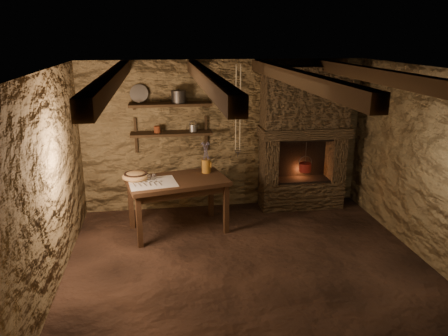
{
  "coord_description": "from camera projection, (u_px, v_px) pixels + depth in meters",
  "views": [
    {
      "loc": [
        -1.02,
        -4.8,
        2.78
      ],
      "look_at": [
        -0.17,
        0.9,
        1.0
      ],
      "focal_mm": 35.0,
      "sensor_mm": 36.0,
      "label": 1
    }
  ],
  "objects": [
    {
      "name": "linen_cloth",
      "position": [
        153.0,
        183.0,
        6.04
      ],
      "size": [
        0.71,
        0.61,
        0.01
      ],
      "primitive_type": "cube",
      "rotation": [
        0.0,
        0.0,
        0.16
      ],
      "color": "beige",
      "rests_on": "work_table"
    },
    {
      "name": "pewter_cutlery_row",
      "position": [
        153.0,
        183.0,
        6.02
      ],
      "size": [
        0.56,
        0.29,
        0.01
      ],
      "primitive_type": null,
      "rotation": [
        0.0,
        0.0,
        0.16
      ],
      "color": "#9C988E",
      "rests_on": "linen_cloth"
    },
    {
      "name": "red_pot",
      "position": [
        305.0,
        167.0,
        7.1
      ],
      "size": [
        0.25,
        0.25,
        0.54
      ],
      "rotation": [
        0.0,
        0.0,
        0.29
      ],
      "color": "maroon",
      "rests_on": "hearth"
    },
    {
      "name": "left_wall",
      "position": [
        50.0,
        182.0,
        4.83
      ],
      "size": [
        0.04,
        4.0,
        2.4
      ],
      "primitive_type": "cube",
      "color": "#4A3923",
      "rests_on": "floor"
    },
    {
      "name": "front_wall",
      "position": [
        303.0,
        254.0,
        3.26
      ],
      "size": [
        4.5,
        0.04,
        2.4
      ],
      "primitive_type": "cube",
      "color": "#4A3923",
      "rests_on": "floor"
    },
    {
      "name": "rusty_tin",
      "position": [
        157.0,
        129.0,
        6.69
      ],
      "size": [
        0.13,
        0.13,
        0.1
      ],
      "primitive_type": "cylinder",
      "rotation": [
        0.0,
        0.0,
        0.35
      ],
      "color": "#622713",
      "rests_on": "shelf_lower"
    },
    {
      "name": "hanging_ropes",
      "position": [
        238.0,
        108.0,
        5.97
      ],
      "size": [
        0.08,
        0.08,
        1.2
      ],
      "primitive_type": null,
      "color": "#C1B188",
      "rests_on": "ceiling"
    },
    {
      "name": "wooden_bowl",
      "position": [
        136.0,
        176.0,
        6.19
      ],
      "size": [
        0.48,
        0.48,
        0.14
      ],
      "primitive_type": "ellipsoid",
      "rotation": [
        0.0,
        0.0,
        0.29
      ],
      "color": "#9B7343",
      "rests_on": "work_table"
    },
    {
      "name": "right_wall",
      "position": [
        425.0,
        165.0,
        5.46
      ],
      "size": [
        0.04,
        4.0,
        2.4
      ],
      "primitive_type": "cube",
      "color": "#4A3923",
      "rests_on": "floor"
    },
    {
      "name": "work_table",
      "position": [
        178.0,
        203.0,
        6.31
      ],
      "size": [
        1.53,
        1.08,
        0.79
      ],
      "rotation": [
        0.0,
        0.0,
        0.22
      ],
      "color": "black",
      "rests_on": "floor"
    },
    {
      "name": "beam_mid_left",
      "position": [
        206.0,
        78.0,
        4.75
      ],
      "size": [
        0.14,
        3.95,
        0.16
      ],
      "primitive_type": "cube",
      "color": "black",
      "rests_on": "ceiling"
    },
    {
      "name": "stoneware_jug",
      "position": [
        206.0,
        160.0,
        6.45
      ],
      "size": [
        0.17,
        0.17,
        0.47
      ],
      "rotation": [
        0.0,
        0.0,
        -0.4
      ],
      "color": "#A3681F",
      "rests_on": "work_table"
    },
    {
      "name": "hearth",
      "position": [
        303.0,
        135.0,
        6.99
      ],
      "size": [
        1.43,
        0.51,
        2.3
      ],
      "color": "#3B2C1D",
      "rests_on": "floor"
    },
    {
      "name": "shelf_lower",
      "position": [
        171.0,
        133.0,
        6.74
      ],
      "size": [
        1.25,
        0.3,
        0.04
      ],
      "primitive_type": "cube",
      "color": "black",
      "rests_on": "back_wall"
    },
    {
      "name": "beam_far_left",
      "position": [
        112.0,
        80.0,
        4.61
      ],
      "size": [
        0.14,
        3.95,
        0.16
      ],
      "primitive_type": "cube",
      "color": "black",
      "rests_on": "ceiling"
    },
    {
      "name": "ceiling",
      "position": [
        251.0,
        69.0,
        4.79
      ],
      "size": [
        4.5,
        4.0,
        0.04
      ],
      "primitive_type": "cube",
      "color": "black",
      "rests_on": "back_wall"
    },
    {
      "name": "beam_far_right",
      "position": [
        378.0,
        76.0,
        5.03
      ],
      "size": [
        0.14,
        3.95,
        0.16
      ],
      "primitive_type": "cube",
      "color": "black",
      "rests_on": "ceiling"
    },
    {
      "name": "small_kettle",
      "position": [
        193.0,
        128.0,
        6.76
      ],
      "size": [
        0.18,
        0.15,
        0.17
      ],
      "primitive_type": null,
      "rotation": [
        0.0,
        0.0,
        0.23
      ],
      "color": "#A0A09B",
      "rests_on": "shelf_lower"
    },
    {
      "name": "drinking_glasses",
      "position": [
        154.0,
        177.0,
        6.15
      ],
      "size": [
        0.21,
        0.06,
        0.08
      ],
      "primitive_type": null,
      "color": "white",
      "rests_on": "linen_cloth"
    },
    {
      "name": "iron_stockpot",
      "position": [
        179.0,
        97.0,
        6.59
      ],
      "size": [
        0.27,
        0.27,
        0.17
      ],
      "primitive_type": "cylinder",
      "rotation": [
        0.0,
        0.0,
        -0.25
      ],
      "color": "#2C2927",
      "rests_on": "shelf_upper"
    },
    {
      "name": "floor",
      "position": [
        248.0,
        264.0,
        5.5
      ],
      "size": [
        4.5,
        4.5,
        0.0
      ],
      "primitive_type": "plane",
      "color": "black",
      "rests_on": "ground"
    },
    {
      "name": "back_wall",
      "position": [
        224.0,
        136.0,
        7.04
      ],
      "size": [
        4.5,
        0.04,
        2.4
      ],
      "primitive_type": "cube",
      "color": "#4A3923",
      "rests_on": "floor"
    },
    {
      "name": "shelf_upper",
      "position": [
        170.0,
        104.0,
        6.6
      ],
      "size": [
        1.25,
        0.3,
        0.04
      ],
      "primitive_type": "cube",
      "color": "black",
      "rests_on": "back_wall"
    },
    {
      "name": "beam_mid_right",
      "position": [
        295.0,
        77.0,
        4.89
      ],
      "size": [
        0.14,
        3.95,
        0.16
      ],
      "primitive_type": "cube",
      "color": "black",
      "rests_on": "ceiling"
    },
    {
      "name": "tin_pan",
      "position": [
        139.0,
        94.0,
        6.59
      ],
      "size": [
        0.29,
        0.15,
        0.27
      ],
      "primitive_type": "cylinder",
      "rotation": [
        1.26,
        0.0,
        -0.1
      ],
      "color": "#A0A09B",
      "rests_on": "shelf_upper"
    }
  ]
}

